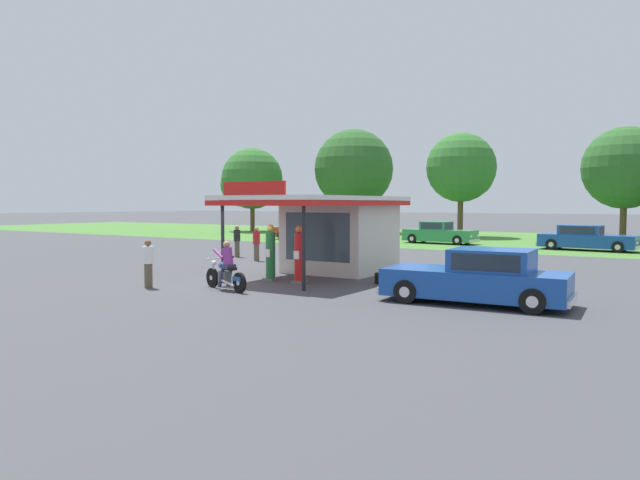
{
  "coord_description": "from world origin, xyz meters",
  "views": [
    {
      "loc": [
        13.15,
        -14.89,
        2.78
      ],
      "look_at": [
        1.23,
        3.52,
        1.4
      ],
      "focal_mm": 32.84,
      "sensor_mm": 36.0,
      "label": 1
    }
  ],
  "objects_px": {
    "bystander_admiring_sedan": "(148,263)",
    "spare_tire_stack": "(383,278)",
    "gas_pump_nearside": "(270,255)",
    "parked_car_back_row_far_left": "(586,239)",
    "motorcycle_with_rider": "(226,270)",
    "featured_classic_sedan": "(478,279)",
    "parked_car_back_row_centre": "(307,231)",
    "gas_pump_offside": "(299,257)",
    "parked_car_second_row_spare": "(439,234)",
    "bystander_chatting_near_pumps": "(237,240)",
    "bystander_leaning_by_kiosk": "(256,243)"
  },
  "relations": [
    {
      "from": "parked_car_second_row_spare",
      "to": "parked_car_back_row_centre",
      "type": "height_order",
      "value": "parked_car_second_row_spare"
    },
    {
      "from": "gas_pump_nearside",
      "to": "gas_pump_offside",
      "type": "xyz_separation_m",
      "value": [
        1.26,
        -0.0,
        -0.0
      ]
    },
    {
      "from": "gas_pump_offside",
      "to": "gas_pump_nearside",
      "type": "bearing_deg",
      "value": 180.0
    },
    {
      "from": "featured_classic_sedan",
      "to": "motorcycle_with_rider",
      "type": "bearing_deg",
      "value": -166.0
    },
    {
      "from": "parked_car_back_row_far_left",
      "to": "motorcycle_with_rider",
      "type": "bearing_deg",
      "value": -106.79
    },
    {
      "from": "gas_pump_offside",
      "to": "featured_classic_sedan",
      "type": "distance_m",
      "value": 6.53
    },
    {
      "from": "bystander_chatting_near_pumps",
      "to": "spare_tire_stack",
      "type": "xyz_separation_m",
      "value": [
        10.9,
        -4.89,
        -0.68
      ]
    },
    {
      "from": "gas_pump_offside",
      "to": "spare_tire_stack",
      "type": "bearing_deg",
      "value": 32.8
    },
    {
      "from": "motorcycle_with_rider",
      "to": "featured_classic_sedan",
      "type": "height_order",
      "value": "motorcycle_with_rider"
    },
    {
      "from": "motorcycle_with_rider",
      "to": "bystander_admiring_sedan",
      "type": "relative_size",
      "value": 1.39
    },
    {
      "from": "gas_pump_nearside",
      "to": "motorcycle_with_rider",
      "type": "bearing_deg",
      "value": -85.96
    },
    {
      "from": "parked_car_second_row_spare",
      "to": "parked_car_back_row_far_left",
      "type": "relative_size",
      "value": 0.93
    },
    {
      "from": "parked_car_back_row_centre",
      "to": "bystander_admiring_sedan",
      "type": "height_order",
      "value": "bystander_admiring_sedan"
    },
    {
      "from": "gas_pump_offside",
      "to": "bystander_leaning_by_kiosk",
      "type": "height_order",
      "value": "gas_pump_offside"
    },
    {
      "from": "bystander_admiring_sedan",
      "to": "motorcycle_with_rider",
      "type": "bearing_deg",
      "value": 22.04
    },
    {
      "from": "parked_car_back_row_centre",
      "to": "parked_car_back_row_far_left",
      "type": "distance_m",
      "value": 19.69
    },
    {
      "from": "motorcycle_with_rider",
      "to": "parked_car_back_row_far_left",
      "type": "relative_size",
      "value": 0.39
    },
    {
      "from": "parked_car_second_row_spare",
      "to": "bystander_admiring_sedan",
      "type": "xyz_separation_m",
      "value": [
        -0.1,
        -25.35,
        0.15
      ]
    },
    {
      "from": "parked_car_second_row_spare",
      "to": "spare_tire_stack",
      "type": "relative_size",
      "value": 8.67
    },
    {
      "from": "motorcycle_with_rider",
      "to": "bystander_chatting_near_pumps",
      "type": "xyz_separation_m",
      "value": [
        -7.37,
        9.02,
        0.21
      ]
    },
    {
      "from": "parked_car_back_row_centre",
      "to": "spare_tire_stack",
      "type": "height_order",
      "value": "parked_car_back_row_centre"
    },
    {
      "from": "gas_pump_nearside",
      "to": "gas_pump_offside",
      "type": "relative_size",
      "value": 1.0
    },
    {
      "from": "parked_car_second_row_spare",
      "to": "parked_car_back_row_far_left",
      "type": "distance_m",
      "value": 9.51
    },
    {
      "from": "gas_pump_nearside",
      "to": "parked_car_back_row_far_left",
      "type": "distance_m",
      "value": 22.18
    },
    {
      "from": "gas_pump_nearside",
      "to": "spare_tire_stack",
      "type": "relative_size",
      "value": 3.38
    },
    {
      "from": "parked_car_back_row_centre",
      "to": "bystander_chatting_near_pumps",
      "type": "relative_size",
      "value": 3.27
    },
    {
      "from": "parked_car_back_row_far_left",
      "to": "bystander_chatting_near_pumps",
      "type": "height_order",
      "value": "bystander_chatting_near_pumps"
    },
    {
      "from": "motorcycle_with_rider",
      "to": "bystander_admiring_sedan",
      "type": "xyz_separation_m",
      "value": [
        -2.48,
        -1.01,
        0.18
      ]
    },
    {
      "from": "parked_car_back_row_far_left",
      "to": "spare_tire_stack",
      "type": "xyz_separation_m",
      "value": [
        -3.57,
        -19.37,
        -0.5
      ]
    },
    {
      "from": "gas_pump_offside",
      "to": "bystander_admiring_sedan",
      "type": "relative_size",
      "value": 1.27
    },
    {
      "from": "gas_pump_nearside",
      "to": "bystander_admiring_sedan",
      "type": "xyz_separation_m",
      "value": [
        -2.3,
        -3.56,
        -0.1
      ]
    },
    {
      "from": "parked_car_back_row_centre",
      "to": "parked_car_back_row_far_left",
      "type": "xyz_separation_m",
      "value": [
        19.69,
        0.36,
        0.0
      ]
    },
    {
      "from": "motorcycle_with_rider",
      "to": "parked_car_back_row_centre",
      "type": "xyz_separation_m",
      "value": [
        -12.6,
        23.14,
        0.03
      ]
    },
    {
      "from": "featured_classic_sedan",
      "to": "bystander_leaning_by_kiosk",
      "type": "distance_m",
      "value": 14.18
    },
    {
      "from": "featured_classic_sedan",
      "to": "parked_car_second_row_spare",
      "type": "distance_m",
      "value": 24.56
    },
    {
      "from": "parked_car_back_row_centre",
      "to": "spare_tire_stack",
      "type": "distance_m",
      "value": 24.93
    },
    {
      "from": "parked_car_second_row_spare",
      "to": "parked_car_back_row_far_left",
      "type": "xyz_separation_m",
      "value": [
        9.47,
        -0.84,
        -0.0
      ]
    },
    {
      "from": "bystander_admiring_sedan",
      "to": "spare_tire_stack",
      "type": "distance_m",
      "value": 7.93
    },
    {
      "from": "featured_classic_sedan",
      "to": "bystander_leaning_by_kiosk",
      "type": "height_order",
      "value": "bystander_leaning_by_kiosk"
    },
    {
      "from": "parked_car_second_row_spare",
      "to": "bystander_admiring_sedan",
      "type": "bearing_deg",
      "value": -90.23
    },
    {
      "from": "bystander_admiring_sedan",
      "to": "parked_car_back_row_centre",
      "type": "bearing_deg",
      "value": 112.73
    },
    {
      "from": "bystander_leaning_by_kiosk",
      "to": "bystander_admiring_sedan",
      "type": "xyz_separation_m",
      "value": [
        2.75,
        -8.98,
        -0.03
      ]
    },
    {
      "from": "parked_car_back_row_centre",
      "to": "gas_pump_nearside",
      "type": "bearing_deg",
      "value": -58.91
    },
    {
      "from": "gas_pump_nearside",
      "to": "motorcycle_with_rider",
      "type": "distance_m",
      "value": 2.57
    },
    {
      "from": "parked_car_back_row_far_left",
      "to": "bystander_chatting_near_pumps",
      "type": "distance_m",
      "value": 20.47
    },
    {
      "from": "parked_car_second_row_spare",
      "to": "featured_classic_sedan",
      "type": "bearing_deg",
      "value": -66.1
    },
    {
      "from": "parked_car_back_row_centre",
      "to": "gas_pump_offside",
      "type": "bearing_deg",
      "value": -56.41
    },
    {
      "from": "gas_pump_offside",
      "to": "parked_car_second_row_spare",
      "type": "xyz_separation_m",
      "value": [
        -3.46,
        21.79,
        -0.24
      ]
    },
    {
      "from": "bystander_chatting_near_pumps",
      "to": "parked_car_back_row_centre",
      "type": "bearing_deg",
      "value": 110.3
    },
    {
      "from": "bystander_chatting_near_pumps",
      "to": "bystander_admiring_sedan",
      "type": "relative_size",
      "value": 1.03
    }
  ]
}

